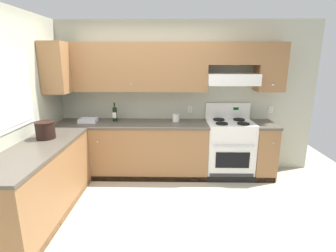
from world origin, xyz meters
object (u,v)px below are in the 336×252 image
stove (229,148)px  bucket (45,130)px  bowl (88,121)px  paper_towel_roll (176,118)px  wine_bottle (115,113)px

stove → bucket: size_ratio=4.71×
bowl → paper_towel_roll: (1.46, 0.09, 0.04)m
stove → wine_bottle: (-1.92, 0.11, 0.57)m
bucket → paper_towel_roll: 2.00m
bowl → paper_towel_roll: bearing=3.5°
bowl → paper_towel_roll: paper_towel_roll is taller
stove → bucket: (-2.62, -0.89, 0.55)m
wine_bottle → paper_towel_roll: size_ratio=2.80×
wine_bottle → paper_towel_roll: (1.03, -0.01, -0.08)m
stove → paper_towel_roll: bearing=173.4°
wine_bottle → stove: bearing=-3.2°
stove → wine_bottle: wine_bottle is taller
stove → paper_towel_roll: 1.03m
wine_bottle → paper_towel_roll: wine_bottle is taller
stove → bowl: (-2.35, 0.02, 0.45)m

